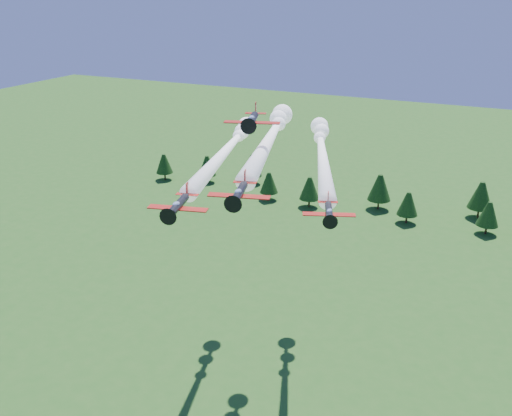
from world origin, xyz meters
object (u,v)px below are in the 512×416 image
at_px(plane_lead, 271,135).
at_px(plane_left, 228,148).
at_px(plane_right, 322,150).
at_px(plane_slot, 252,119).

bearing_deg(plane_lead, plane_left, 131.41).
height_order(plane_lead, plane_left, plane_lead).
bearing_deg(plane_right, plane_left, -174.97).
height_order(plane_lead, plane_slot, plane_slot).
distance_m(plane_lead, plane_slot, 9.79).
relative_size(plane_right, plane_slot, 5.66).
xyz_separation_m(plane_lead, plane_left, (-11.72, 7.65, -5.32)).
xyz_separation_m(plane_left, plane_right, (15.27, 7.30, -0.58)).
bearing_deg(plane_left, plane_right, 11.56).
bearing_deg(plane_slot, plane_right, 65.39).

